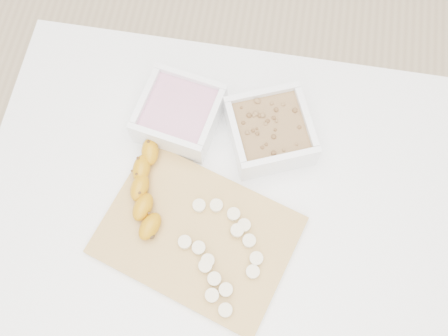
% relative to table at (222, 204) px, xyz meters
% --- Properties ---
extents(ground, '(3.50, 3.50, 0.00)m').
position_rel_table_xyz_m(ground, '(0.00, 0.00, -0.65)').
color(ground, '#C6AD89').
rests_on(ground, ground).
extents(table, '(1.00, 0.70, 0.75)m').
position_rel_table_xyz_m(table, '(0.00, 0.00, 0.00)').
color(table, white).
rests_on(table, ground).
extents(bowl_yogurt, '(0.19, 0.19, 0.07)m').
position_rel_table_xyz_m(bowl_yogurt, '(-0.11, 0.14, 0.13)').
color(bowl_yogurt, white).
rests_on(bowl_yogurt, table).
extents(bowl_granola, '(0.21, 0.21, 0.08)m').
position_rel_table_xyz_m(bowl_granola, '(0.08, 0.13, 0.13)').
color(bowl_granola, white).
rests_on(bowl_granola, table).
extents(cutting_board, '(0.43, 0.36, 0.01)m').
position_rel_table_xyz_m(cutting_board, '(-0.03, -0.10, 0.10)').
color(cutting_board, tan).
rests_on(cutting_board, table).
extents(banana, '(0.06, 0.21, 0.04)m').
position_rel_table_xyz_m(banana, '(-0.15, -0.03, 0.13)').
color(banana, '#B47809').
rests_on(banana, cutting_board).
extents(banana_slices, '(0.17, 0.22, 0.02)m').
position_rel_table_xyz_m(banana_slices, '(0.02, -0.13, 0.12)').
color(banana_slices, beige).
rests_on(banana_slices, cutting_board).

